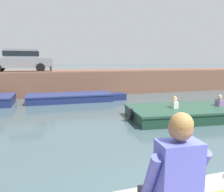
{
  "coord_description": "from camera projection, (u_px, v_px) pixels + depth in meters",
  "views": [
    {
      "loc": [
        -2.18,
        -2.03,
        2.34
      ],
      "look_at": [
        -0.24,
        4.4,
        1.28
      ],
      "focal_mm": 35.0,
      "sensor_mm": 36.0,
      "label": 1
    }
  ],
  "objects": [
    {
      "name": "car_left_inner_grey",
      "position": [
        20.0,
        60.0,
        15.1
      ],
      "size": [
        4.39,
        2.1,
        1.54
      ],
      "color": "slate",
      "rests_on": "far_quay_wall"
    },
    {
      "name": "ground_plane",
      "position": [
        104.0,
        120.0,
        8.85
      ],
      "size": [
        400.0,
        400.0,
        0.0
      ],
      "primitive_type": "plane",
      "color": "#3D5156"
    },
    {
      "name": "far_wall_coping",
      "position": [
        80.0,
        72.0,
        14.64
      ],
      "size": [
        60.0,
        0.24,
        0.08
      ],
      "primitive_type": "cube",
      "color": "brown",
      "rests_on": "far_quay_wall"
    },
    {
      "name": "boat_moored_central_navy",
      "position": [
        74.0,
        97.0,
        12.9
      ],
      "size": [
        5.83,
        1.76,
        0.47
      ],
      "color": "navy",
      "rests_on": "ground"
    },
    {
      "name": "motorboat_passing",
      "position": [
        206.0,
        112.0,
        9.22
      ],
      "size": [
        7.3,
        2.94,
        0.96
      ],
      "color": "#193828",
      "rests_on": "ground"
    },
    {
      "name": "mooring_bollard_mid",
      "position": [
        51.0,
        69.0,
        14.2
      ],
      "size": [
        0.15,
        0.15,
        0.45
      ],
      "color": "#2D2B28",
      "rests_on": "far_quay_wall"
    },
    {
      "name": "person_seated_left",
      "position": [
        175.0,
        178.0,
        1.88
      ],
      "size": [
        0.55,
        0.55,
        0.97
      ],
      "color": "#282833",
      "rests_on": "near_quay"
    },
    {
      "name": "far_quay_wall",
      "position": [
        75.0,
        81.0,
        17.49
      ],
      "size": [
        60.0,
        6.0,
        1.62
      ],
      "primitive_type": "cube",
      "color": "brown",
      "rests_on": "ground"
    }
  ]
}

